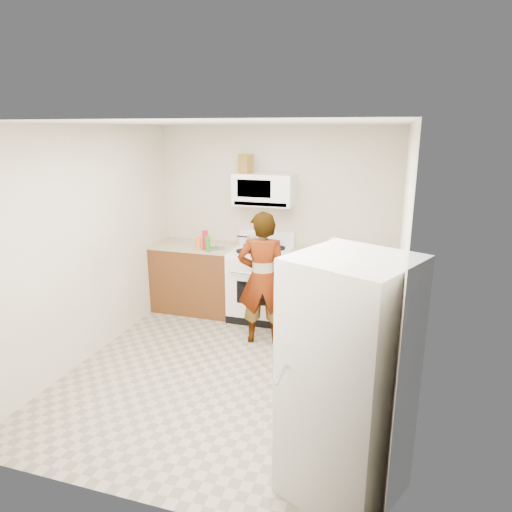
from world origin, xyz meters
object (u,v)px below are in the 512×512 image
at_px(person, 262,278).
at_px(fridge, 348,381).
at_px(gas_range, 261,283).
at_px(kettle, 334,246).
at_px(saucepan, 255,241).
at_px(microwave, 264,189).

relative_size(person, fridge, 0.92).
distance_m(gas_range, kettle, 1.07).
distance_m(person, fridge, 2.38).
height_order(gas_range, kettle, gas_range).
relative_size(person, saucepan, 6.77).
bearing_deg(kettle, fridge, -75.98).
height_order(gas_range, person, person).
bearing_deg(fridge, kettle, 124.19).
relative_size(kettle, saucepan, 0.80).
relative_size(gas_range, microwave, 1.49).
bearing_deg(microwave, kettle, 0.77).
bearing_deg(fridge, saucepan, 142.43).
bearing_deg(saucepan, gas_range, -48.97).
xyz_separation_m(gas_range, microwave, (0.00, 0.13, 1.21)).
relative_size(gas_range, fridge, 0.66).
bearing_deg(gas_range, saucepan, 131.03).
bearing_deg(kettle, gas_range, -167.05).
xyz_separation_m(gas_range, fridge, (1.41, -2.75, 0.36)).
bearing_deg(saucepan, kettle, 0.01).
height_order(person, kettle, person).
distance_m(gas_range, saucepan, 0.56).
xyz_separation_m(microwave, person, (0.22, -0.81, -0.92)).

